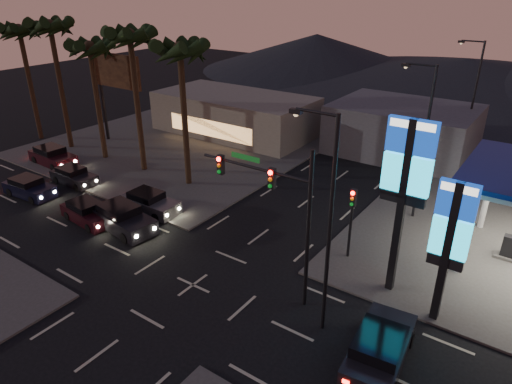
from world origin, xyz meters
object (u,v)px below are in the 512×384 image
Objects in this scene: car_lane_a_rear at (29,188)px; pylon_sign_short at (451,232)px; pylon_sign_tall at (406,174)px; traffic_signal_mast at (276,199)px; car_lane_a_mid at (88,213)px; car_lane_b_rear at (53,156)px; suv_station at (380,349)px; car_lane_b_mid at (74,176)px; car_lane_b_front at (149,203)px; car_lane_a_front at (122,218)px.

pylon_sign_short is at bearing 6.51° from car_lane_a_rear.
pylon_sign_tall is 6.02m from traffic_signal_mast.
car_lane_b_rear reaches higher than car_lane_a_mid.
pylon_sign_short is 1.42× the size of suv_station.
car_lane_b_front is at bearing 0.38° from car_lane_b_mid.
car_lane_b_front is 1.08× the size of car_lane_b_mid.
car_lane_b_front is 18.40m from suv_station.
pylon_sign_short is 5.77m from suv_station.
pylon_sign_tall is at bearing 12.56° from car_lane_a_front.
car_lane_a_front is at bearing -16.52° from car_lane_b_mid.
traffic_signal_mast is 1.85× the size of car_lane_a_rear.
traffic_signal_mast is 1.66× the size of car_lane_b_rear.
car_lane_b_mid is (-8.36, -0.06, -0.05)m from car_lane_b_front.
car_lane_b_mid is (0.76, 3.21, -0.02)m from car_lane_a_rear.
car_lane_a_mid is 3.99m from car_lane_b_front.
car_lane_a_rear is (-9.50, -0.61, -0.10)m from car_lane_a_front.
car_lane_a_front is 17.60m from suv_station.
car_lane_a_front is (-16.16, -3.60, -5.65)m from pylon_sign_tall.
car_lane_a_rear is (-28.16, -3.21, -4.02)m from pylon_sign_short.
pylon_sign_short is at bearing -2.61° from car_lane_b_rear.
car_lane_a_mid is 0.89× the size of car_lane_b_rear.
car_lane_a_front is at bearing 175.16° from suv_station.
suv_station reaches higher than car_lane_b_mid.
car_lane_a_front is (-11.42, -0.09, -4.48)m from traffic_signal_mast.
pylon_sign_short reaches higher than car_lane_a_front.
traffic_signal_mast is 1.58× the size of car_lane_a_front.
car_lane_b_mid is at bearing 171.18° from suv_station.
pylon_sign_short is 7.69m from traffic_signal_mast.
car_lane_b_rear is at bearing 163.61° from car_lane_b_mid.
car_lane_a_front reaches higher than car_lane_b_mid.
pylon_sign_short is 1.71× the size of car_lane_b_mid.
suv_station is (27.04, -0.87, 0.10)m from car_lane_a_rear.
car_lane_b_rear is (-29.95, 0.48, -5.68)m from pylon_sign_tall.
car_lane_b_rear is at bearing 163.53° from car_lane_a_front.
traffic_signal_mast is 7.75m from suv_station.
pylon_sign_tall reaches higher than car_lane_a_mid.
car_lane_a_rear is 0.88× the size of suv_station.
car_lane_b_mid is (-6.10, 3.23, -0.02)m from car_lane_a_mid.
car_lane_b_mid is (-8.74, 2.59, -0.13)m from car_lane_a_front.
car_lane_b_front is at bearing 55.45° from car_lane_a_mid.
pylon_sign_short is 1.45× the size of car_lane_b_rear.
car_lane_a_rear reaches higher than car_lane_b_mid.
traffic_signal_mast is 1.96× the size of car_lane_b_mid.
pylon_sign_short is 1.59× the size of car_lane_b_front.
car_lane_b_front is (9.11, 3.26, 0.02)m from car_lane_a_rear.
car_lane_b_mid is 0.85× the size of car_lane_b_rear.
car_lane_a_front is 2.73m from car_lane_a_mid.
pylon_sign_tall is 2.20× the size of car_lane_b_mid.
traffic_signal_mast reaches higher than car_lane_a_rear.
car_lane_b_rear is at bearing 179.09° from pylon_sign_tall.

